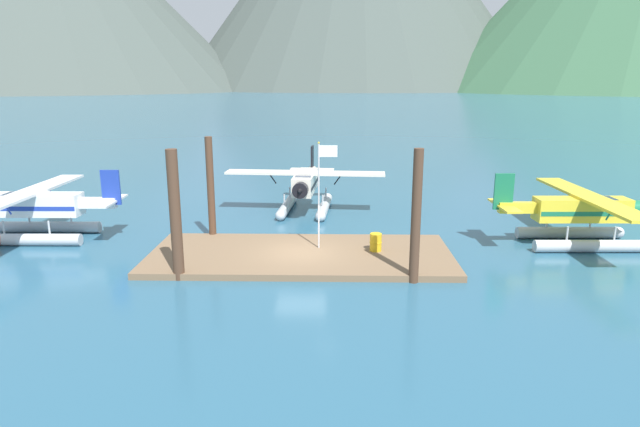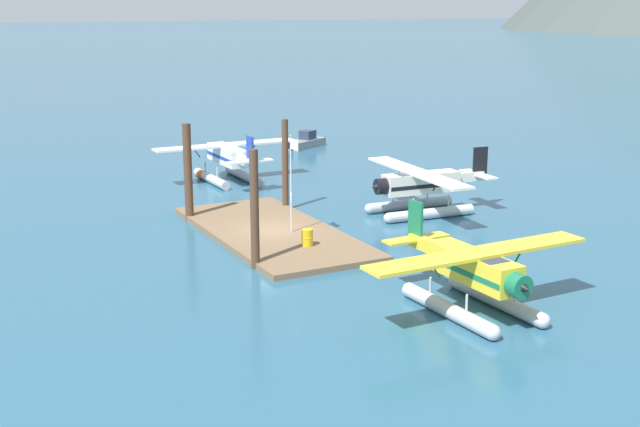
% 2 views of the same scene
% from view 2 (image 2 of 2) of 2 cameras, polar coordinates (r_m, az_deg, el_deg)
% --- Properties ---
extents(ground_plane, '(1200.00, 1200.00, 0.00)m').
position_cam_2_polar(ground_plane, '(45.95, -3.28, -1.48)').
color(ground_plane, '#285670').
extents(dock_platform, '(14.73, 6.45, 0.30)m').
position_cam_2_polar(dock_platform, '(45.91, -3.29, -1.30)').
color(dock_platform, brown).
rests_on(dock_platform, ground).
extents(piling_near_left, '(0.49, 0.49, 5.72)m').
position_cam_2_polar(piling_near_left, '(48.95, -9.03, 2.78)').
color(piling_near_left, '#4C3323').
rests_on(piling_near_left, ground).
extents(piling_near_right, '(0.42, 0.42, 5.80)m').
position_cam_2_polar(piling_near_right, '(39.52, -4.51, 0.26)').
color(piling_near_right, '#4C3323').
rests_on(piling_near_right, ground).
extents(piling_far_left, '(0.39, 0.39, 5.62)m').
position_cam_2_polar(piling_far_left, '(51.02, -2.40, 3.34)').
color(piling_far_left, '#4C3323').
rests_on(piling_far_left, ground).
extents(flagpole, '(0.95, 0.10, 5.33)m').
position_cam_2_polar(flagpole, '(44.52, -1.93, 2.87)').
color(flagpole, silver).
rests_on(flagpole, dock_platform).
extents(fuel_drum, '(0.62, 0.62, 0.88)m').
position_cam_2_polar(fuel_drum, '(42.67, -0.87, -1.65)').
color(fuel_drum, gold).
rests_on(fuel_drum, dock_platform).
extents(mooring_buoy, '(0.71, 0.71, 0.71)m').
position_cam_2_polar(mooring_buoy, '(61.04, -8.15, 2.65)').
color(mooring_buoy, orange).
rests_on(mooring_buoy, ground).
extents(seaplane_yellow_stbd_fwd, '(7.98, 10.43, 3.84)m').
position_cam_2_polar(seaplane_yellow_stbd_fwd, '(34.67, 10.48, -4.20)').
color(seaplane_yellow_stbd_fwd, '#B7BABF').
rests_on(seaplane_yellow_stbd_fwd, ground).
extents(seaplane_white_port_fwd, '(7.98, 10.42, 3.84)m').
position_cam_2_polar(seaplane_white_port_fwd, '(59.87, -6.38, 3.67)').
color(seaplane_white_port_fwd, '#B7BABF').
rests_on(seaplane_white_port_fwd, ground).
extents(seaplane_cream_bow_centre, '(10.47, 7.97, 3.84)m').
position_cam_2_polar(seaplane_cream_bow_centre, '(50.46, 6.89, 1.70)').
color(seaplane_cream_bow_centre, '#B7BABF').
rests_on(seaplane_cream_bow_centre, ground).
extents(boat_grey_open_west, '(3.26, 4.46, 1.50)m').
position_cam_2_polar(boat_grey_open_west, '(74.33, -0.93, 4.94)').
color(boat_grey_open_west, gray).
rests_on(boat_grey_open_west, ground).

